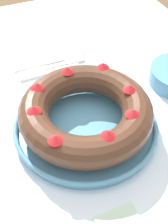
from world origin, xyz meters
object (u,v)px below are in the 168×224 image
Objects in this scene: serving_dish at (84,127)px; fork at (57,65)px; bundt_cake at (84,112)px; cake_knife at (46,73)px; serving_knife at (44,63)px.

serving_dish is 0.28m from fork.
bundt_cake reaches higher than cake_knife.
fork is 0.05m from cake_knife.
serving_dish is 1.55× the size of serving_knife.
serving_dish reaches higher than cake_knife.
bundt_cake reaches higher than serving_dish.
serving_dish is at bearing 5.96° from cake_knife.
serving_dish is 0.31m from serving_knife.
serving_dish is 0.05m from bundt_cake.
bundt_cake is 1.49× the size of fork.
bundt_cake is at bearing -178.67° from serving_dish.
serving_knife is at bearing -133.76° from fork.
bundt_cake is 0.31m from serving_knife.
serving_knife is 1.21× the size of cake_knife.
serving_dish reaches higher than fork.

